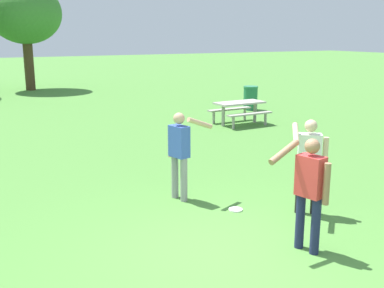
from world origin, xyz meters
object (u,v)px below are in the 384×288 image
Objects in this scene: frisbee at (236,210)px; tree_far_right at (25,14)px; person_bystander at (309,159)px; trash_can_further_along at (250,98)px; picnic_table_near at (240,108)px; person_thrower at (309,187)px; person_catcher at (180,149)px.

frisbee is 20.81m from tree_far_right.
person_bystander is 6.72× the size of frisbee.
frisbee is 0.25× the size of trash_can_further_along.
person_bystander is at bearing -34.29° from frisbee.
picnic_table_near is 0.31× the size of tree_far_right.
frisbee is 0.14× the size of picnic_table_near.
person_thrower is at bearing -89.17° from frisbee.
trash_can_further_along reaches higher than frisbee.
frisbee is (-1.00, 0.68, -0.95)m from person_bystander.
person_catcher is 19.68m from tree_far_right.
person_catcher is at bearing 102.75° from person_thrower.
frisbee is at bearing -123.88° from picnic_table_near.
person_bystander is at bearing -115.34° from picnic_table_near.
person_bystander is at bearing 48.61° from person_thrower.
tree_far_right is (-4.60, 13.71, 3.48)m from picnic_table_near.
person_thrower is at bearing -121.18° from trash_can_further_along.
picnic_table_near is at bearing 48.26° from person_catcher.
person_catcher reaches higher than trash_can_further_along.
frisbee is 8.09m from picnic_table_near.
tree_far_right is at bearing 108.54° from picnic_table_near.
person_catcher is at bearing 121.47° from frisbee.
person_thrower is 2.84m from person_catcher.
trash_can_further_along is at bearing -59.22° from tree_far_right.
tree_far_right is (-0.10, 20.41, 4.03)m from frisbee.
person_thrower reaches higher than frisbee.
person_thrower is 1.48m from person_bystander.
trash_can_further_along is (5.63, 9.80, -0.48)m from person_bystander.
person_thrower is 2.03m from frisbee.
frisbee is at bearing -89.71° from tree_far_right.
person_thrower is at bearing -131.39° from person_bystander.
frisbee is (-0.03, 1.79, -0.95)m from person_thrower.
person_thrower is 12.76m from trash_can_further_along.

